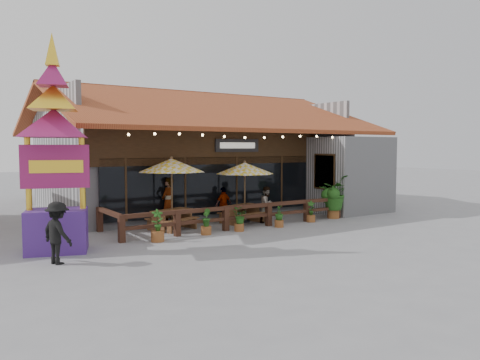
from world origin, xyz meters
TOP-DOWN VIEW (x-y plane):
  - ground at (0.00, 0.00)m, footprint 100.00×100.00m
  - restaurant_building at (0.26, 6.61)m, footprint 15.50×14.73m
  - patio_railing at (-2.25, -0.27)m, footprint 10.00×2.60m
  - umbrella_left at (-4.01, 0.97)m, footprint 2.65×2.65m
  - umbrella_right at (-0.78, 0.78)m, footprint 3.02×3.02m
  - picnic_table_left at (-4.07, 0.83)m, footprint 1.91×1.77m
  - picnic_table_right at (-1.03, 0.63)m, footprint 1.83×1.67m
  - thai_sign_tower at (-8.56, -0.76)m, footprint 3.22×3.22m
  - tropical_plant at (3.07, -0.47)m, footprint 1.83×1.78m
  - diner_a at (-3.85, 1.68)m, footprint 0.84×0.80m
  - diner_b at (-0.05, 0.21)m, footprint 0.90×0.82m
  - diner_c at (-1.39, 1.48)m, footprint 0.90×0.51m
  - pedestrian at (-8.87, -2.28)m, footprint 0.98×1.24m
  - planter_a at (-5.45, -0.99)m, footprint 0.44×0.44m
  - planter_b at (-3.50, -0.79)m, footprint 0.38×0.41m
  - planter_c at (-2.14, -0.87)m, footprint 0.70×0.71m
  - planter_d at (-0.36, -0.99)m, footprint 0.46×0.46m
  - planter_e at (1.55, -0.71)m, footprint 0.38×0.36m

SIDE VIEW (x-z plane):
  - ground at x=0.00m, z-range 0.00..0.00m
  - planter_e at x=1.55m, z-range -0.07..0.82m
  - planter_d at x=-0.36m, z-range -0.02..0.85m
  - planter_b at x=-3.50m, z-range -0.04..0.89m
  - planter_a at x=-5.45m, z-range -0.09..0.99m
  - planter_c at x=-2.14m, z-range 0.05..0.94m
  - picnic_table_right at x=-1.03m, z-range 0.13..0.88m
  - picnic_table_left at x=-4.07m, z-range 0.13..0.89m
  - patio_railing at x=-2.25m, z-range 0.15..1.07m
  - diner_c at x=-1.39m, z-range 0.00..1.44m
  - diner_b at x=-0.05m, z-range 0.00..1.50m
  - pedestrian at x=-8.87m, z-range 0.00..1.68m
  - diner_a at x=-3.85m, z-range 0.00..1.93m
  - tropical_plant at x=3.07m, z-range 0.14..2.05m
  - restaurant_building at x=0.26m, z-range -0.84..5.25m
  - umbrella_right at x=-0.78m, z-range 0.96..3.52m
  - umbrella_left at x=-4.01m, z-range 1.04..3.82m
  - thai_sign_tower at x=-8.56m, z-range 0.20..7.12m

